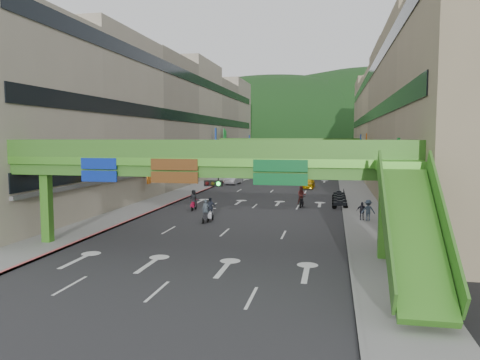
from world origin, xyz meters
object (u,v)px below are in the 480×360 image
Objects in this scene: car_silver at (234,179)px; pedestrian_red at (394,232)px; car_yellow at (308,183)px; overpass_near at (215,171)px; scooter_rider_near at (206,212)px; scooter_rider_mid at (302,196)px.

pedestrian_red reaches higher than car_silver.
overpass_near is at bearing -92.63° from car_yellow.
car_silver reaches higher than car_yellow.
scooter_rider_near is 0.42× the size of car_silver.
scooter_rider_mid is 1.34× the size of pedestrian_red.
pedestrian_red is at bearing 25.12° from overpass_near.
scooter_rider_mid reaches higher than car_yellow.
scooter_rider_near reaches higher than car_silver.
car_yellow is at bearing -10.54° from car_silver.
overpass_near reaches higher than pedestrian_red.
overpass_near is 13.19m from pedestrian_red.
car_yellow is at bearing 84.76° from overpass_near.
pedestrian_red is at bearing -74.76° from car_yellow.
scooter_rider_near reaches higher than car_yellow.
scooter_rider_mid is at bearing 79.21° from overpass_near.
scooter_rider_near is 0.44× the size of car_yellow.
car_yellow is at bearing 91.08° from scooter_rider_mid.
pedestrian_red is (14.75, -5.17, -0.08)m from scooter_rider_near.
scooter_rider_mid is (7.45, 10.35, 0.25)m from scooter_rider_near.
car_yellow is at bearing 116.62° from pedestrian_red.
scooter_rider_mid is at bearing -86.32° from car_yellow.
scooter_rider_near is (-3.48, 10.45, -4.29)m from overpass_near.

